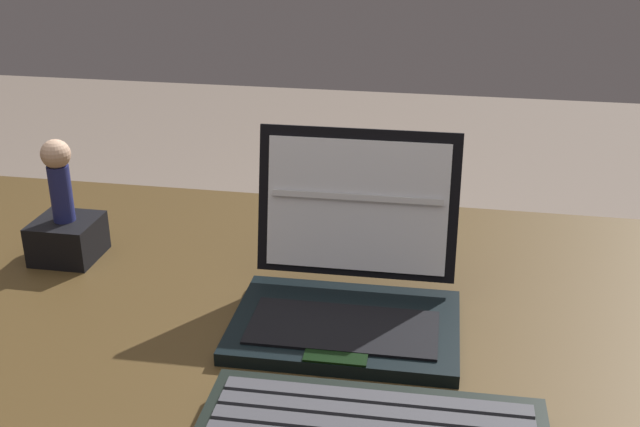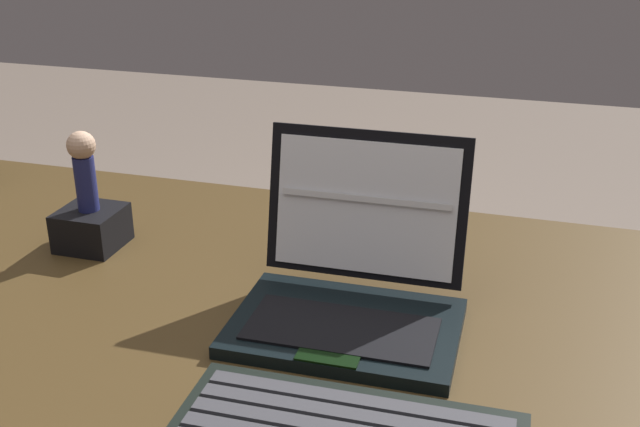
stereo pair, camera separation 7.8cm
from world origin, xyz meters
name	(u,v)px [view 1 (the left image)]	position (x,y,z in m)	size (l,w,h in m)	color
desk	(329,397)	(0.00, 0.00, 0.67)	(1.69, 0.75, 0.75)	#412F17
laptop_front	(349,288)	(0.02, 0.03, 0.79)	(0.25, 0.21, 0.19)	black
figurine_stand	(68,239)	(-0.36, 0.12, 0.78)	(0.08, 0.08, 0.05)	black
figurine	(59,175)	(-0.36, 0.12, 0.87)	(0.04, 0.04, 0.11)	navy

